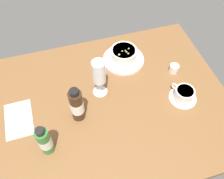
% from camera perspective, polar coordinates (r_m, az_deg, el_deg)
% --- Properties ---
extents(ground_plane, '(1.10, 0.84, 0.03)m').
position_cam_1_polar(ground_plane, '(1.12, -0.94, -3.72)').
color(ground_plane, brown).
extents(porridge_bowl, '(0.21, 0.21, 0.08)m').
position_cam_1_polar(porridge_bowl, '(1.25, 2.72, 7.88)').
color(porridge_bowl, silver).
rests_on(porridge_bowl, ground_plane).
extents(cutlery_setting, '(0.12, 0.18, 0.01)m').
position_cam_1_polar(cutlery_setting, '(1.13, -20.91, -6.63)').
color(cutlery_setting, silver).
rests_on(cutlery_setting, ground_plane).
extents(coffee_cup, '(0.13, 0.13, 0.06)m').
position_cam_1_polar(coffee_cup, '(1.14, 16.32, -1.09)').
color(coffee_cup, silver).
rests_on(coffee_cup, ground_plane).
extents(creamer_jug, '(0.05, 0.05, 0.05)m').
position_cam_1_polar(creamer_jug, '(1.24, 14.20, 4.75)').
color(creamer_jug, silver).
rests_on(creamer_jug, ground_plane).
extents(wine_glass, '(0.07, 0.07, 0.20)m').
position_cam_1_polar(wine_glass, '(1.04, -3.05, 3.74)').
color(wine_glass, white).
rests_on(wine_glass, ground_plane).
extents(sauce_bottle_brown, '(0.06, 0.06, 0.19)m').
position_cam_1_polar(sauce_bottle_brown, '(1.01, -8.18, -3.65)').
color(sauce_bottle_brown, '#382314').
rests_on(sauce_bottle_brown, ground_plane).
extents(sauce_bottle_green, '(0.05, 0.05, 0.16)m').
position_cam_1_polar(sauce_bottle_green, '(0.97, -15.36, -11.47)').
color(sauce_bottle_green, '#337233').
rests_on(sauce_bottle_green, ground_plane).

